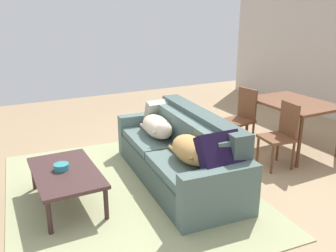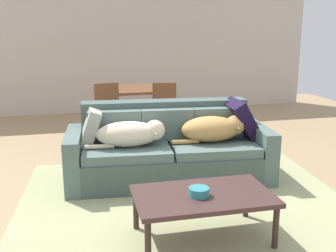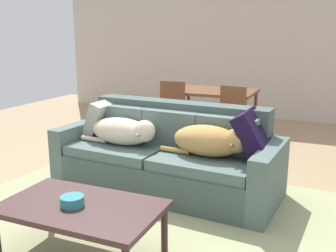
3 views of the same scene
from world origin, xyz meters
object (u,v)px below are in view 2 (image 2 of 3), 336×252
(couch, at_px, (168,150))
(dog_on_right_cushion, at_px, (214,129))
(dog_on_left_cushion, at_px, (132,134))
(dining_chair_near_left, at_px, (109,113))
(coffee_table, at_px, (203,198))
(dining_table, at_px, (132,93))
(bowl_on_coffee_table, at_px, (199,192))
(throw_pillow_by_right_arm, at_px, (241,119))
(dining_chair_near_right, at_px, (165,111))
(throw_pillow_by_left_arm, at_px, (90,127))

(couch, relative_size, dog_on_right_cushion, 2.74)
(dog_on_left_cushion, bearing_deg, dining_chair_near_left, 98.89)
(dog_on_right_cushion, distance_m, coffee_table, 1.45)
(dog_on_right_cushion, relative_size, dining_table, 0.72)
(bowl_on_coffee_table, bearing_deg, throw_pillow_by_right_arm, 55.99)
(dog_on_left_cushion, bearing_deg, bowl_on_coffee_table, -71.14)
(throw_pillow_by_right_arm, height_order, dining_chair_near_right, dining_chair_near_right)
(throw_pillow_by_left_arm, height_order, bowl_on_coffee_table, throw_pillow_by_left_arm)
(dog_on_left_cushion, bearing_deg, dining_chair_near_right, 69.33)
(couch, height_order, coffee_table, couch)
(throw_pillow_by_left_arm, relative_size, dining_chair_near_left, 0.44)
(dining_chair_near_left, height_order, dining_chair_near_right, dining_chair_near_left)
(dining_chair_near_left, bearing_deg, throw_pillow_by_left_arm, -112.69)
(dining_table, bearing_deg, dining_chair_near_right, -56.33)
(throw_pillow_by_right_arm, distance_m, dining_chair_near_right, 1.58)
(dog_on_left_cushion, height_order, dining_chair_near_right, dining_chair_near_right)
(throw_pillow_by_right_arm, xyz_separation_m, dining_chair_near_right, (-0.60, 1.45, -0.17))
(dining_table, bearing_deg, dog_on_right_cushion, -73.98)
(throw_pillow_by_right_arm, bearing_deg, bowl_on_coffee_table, -124.01)
(couch, relative_size, bowl_on_coffee_table, 14.09)
(dog_on_right_cushion, xyz_separation_m, dining_chair_near_left, (-1.06, 1.54, -0.09))
(dog_on_right_cushion, distance_m, dining_table, 2.25)
(throw_pillow_by_left_arm, xyz_separation_m, dining_chair_near_left, (0.33, 1.28, -0.12))
(bowl_on_coffee_table, bearing_deg, couch, 86.36)
(throw_pillow_by_right_arm, height_order, bowl_on_coffee_table, throw_pillow_by_right_arm)
(throw_pillow_by_left_arm, xyz_separation_m, dining_table, (0.77, 1.91, 0.06))
(coffee_table, relative_size, dining_chair_near_right, 1.25)
(couch, xyz_separation_m, throw_pillow_by_right_arm, (0.89, -0.02, 0.33))
(dining_chair_near_right, bearing_deg, bowl_on_coffee_table, -90.39)
(coffee_table, bearing_deg, dog_on_right_cushion, 67.24)
(coffee_table, xyz_separation_m, dining_table, (-0.07, 3.48, 0.33))
(throw_pillow_by_right_arm, bearing_deg, coffee_table, -123.28)
(throw_pillow_by_right_arm, height_order, dining_chair_near_left, dining_chair_near_left)
(dog_on_right_cushion, relative_size, dining_chair_near_left, 0.92)
(bowl_on_coffee_table, bearing_deg, coffee_table, 32.98)
(throw_pillow_by_right_arm, height_order, dining_table, throw_pillow_by_right_arm)
(dining_chair_near_left, xyz_separation_m, dining_chair_near_right, (0.84, 0.02, -0.02))
(bowl_on_coffee_table, relative_size, dining_chair_near_left, 0.18)
(throw_pillow_by_right_arm, xyz_separation_m, bowl_on_coffee_table, (-0.98, -1.46, -0.22))
(bowl_on_coffee_table, height_order, dining_chair_near_right, dining_chair_near_right)
(dog_on_left_cushion, height_order, throw_pillow_by_right_arm, throw_pillow_by_right_arm)
(dining_chair_near_right, bearing_deg, dining_table, 130.76)
(couch, height_order, throw_pillow_by_right_arm, throw_pillow_by_right_arm)
(bowl_on_coffee_table, distance_m, dining_chair_near_right, 2.93)
(coffee_table, bearing_deg, dining_chair_near_left, 100.07)
(throw_pillow_by_right_arm, relative_size, dining_chair_near_left, 0.51)
(dog_on_left_cushion, height_order, dining_table, dining_table)
(couch, relative_size, throw_pillow_by_right_arm, 4.97)
(throw_pillow_by_left_arm, distance_m, bowl_on_coffee_table, 1.80)
(dog_on_left_cushion, distance_m, coffee_table, 1.41)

